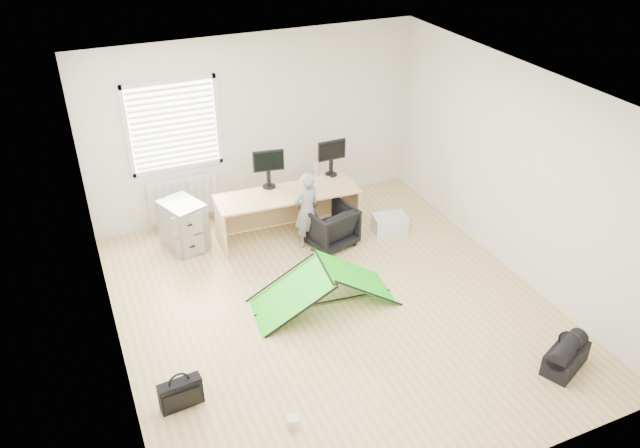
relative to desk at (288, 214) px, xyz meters
name	(u,v)px	position (x,y,z in m)	size (l,w,h in m)	color
ground	(333,305)	(-0.10, -1.77, -0.34)	(5.50, 5.50, 0.00)	tan
back_wall	(256,126)	(-0.10, 0.98, 1.01)	(5.00, 0.02, 2.70)	silver
window	(173,126)	(-1.30, 0.94, 1.21)	(1.20, 0.06, 1.20)	silver
radiator	(183,198)	(-1.30, 0.90, 0.11)	(1.00, 0.12, 0.60)	silver
desk	(288,214)	(0.00, 0.00, 0.00)	(2.02, 0.64, 0.69)	tan
filing_cabinet	(184,225)	(-1.44, 0.28, 0.01)	(0.45, 0.60, 0.70)	gray
monitor_left	(269,174)	(-0.17, 0.27, 0.55)	(0.44, 0.10, 0.42)	black
monitor_right	(331,162)	(0.80, 0.28, 0.55)	(0.43, 0.09, 0.41)	black
keyboard	(315,178)	(0.53, 0.25, 0.35)	(0.43, 0.15, 0.02)	beige
thermos	(317,169)	(0.58, 0.28, 0.48)	(0.08, 0.08, 0.27)	#B4657E
office_chair	(330,226)	(0.45, -0.46, -0.05)	(0.62, 0.64, 0.59)	black
person	(307,210)	(0.14, -0.36, 0.22)	(0.41, 0.27, 1.13)	gray
kite	(324,285)	(-0.19, -1.68, -0.07)	(1.76, 0.77, 0.54)	#1DD314
storage_crate	(389,224)	(1.39, -0.51, -0.21)	(0.47, 0.33, 0.26)	silver
tote_bag	(188,234)	(-1.40, 0.29, -0.15)	(0.32, 0.14, 0.38)	teal
laptop_bag	(181,394)	(-2.16, -2.63, -0.18)	(0.43, 0.13, 0.32)	black
white_box	(293,422)	(-1.23, -3.32, -0.29)	(0.11, 0.11, 0.11)	silver
duffel_bag	(565,358)	(1.74, -3.74, -0.22)	(0.58, 0.29, 0.25)	black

